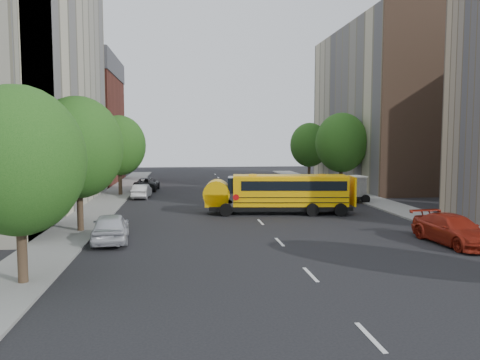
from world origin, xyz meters
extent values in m
plane|color=black|center=(0.00, 0.00, 0.00)|extent=(120.00, 120.00, 0.00)
cube|color=slate|center=(-11.50, 5.00, 0.06)|extent=(3.00, 80.00, 0.12)
cube|color=slate|center=(11.50, 5.00, 0.06)|extent=(3.00, 80.00, 0.12)
cube|color=silver|center=(0.00, 10.00, 0.01)|extent=(0.15, 64.00, 0.01)
cube|color=#C0B99B|center=(-18.00, 6.00, 10.00)|extent=(10.00, 26.00, 20.00)
cube|color=maroon|center=(-18.00, 28.00, 6.50)|extent=(10.00, 15.00, 13.00)
cube|color=#BAB291|center=(18.00, 20.00, 9.00)|extent=(10.00, 22.00, 18.00)
cube|color=brown|center=(18.00, 9.00, 9.00)|extent=(10.10, 0.30, 18.00)
cylinder|color=yellow|center=(28.00, 28.00, 17.50)|extent=(1.00, 1.00, 35.00)
cylinder|color=#38281C|center=(-11.00, -14.00, 1.35)|extent=(0.36, 0.36, 2.70)
ellipsoid|color=#174712|center=(-11.00, -14.00, 4.65)|extent=(4.80, 4.80, 5.52)
cylinder|color=#38281C|center=(-11.00, -4.00, 1.44)|extent=(0.36, 0.36, 2.88)
ellipsoid|color=#174712|center=(-11.00, -4.00, 4.96)|extent=(5.12, 5.12, 5.89)
cylinder|color=#38281C|center=(-11.00, 14.00, 1.40)|extent=(0.36, 0.36, 2.81)
ellipsoid|color=#174712|center=(-11.00, 14.00, 4.84)|extent=(4.99, 4.99, 5.74)
cylinder|color=#38281C|center=(11.00, 14.00, 1.48)|extent=(0.36, 0.36, 2.95)
ellipsoid|color=#174712|center=(11.00, 14.00, 5.08)|extent=(5.25, 5.25, 6.04)
cylinder|color=#38281C|center=(11.00, 26.00, 1.37)|extent=(0.36, 0.36, 2.74)
ellipsoid|color=#174712|center=(11.00, 26.00, 4.71)|extent=(4.86, 4.86, 5.59)
cube|color=black|center=(1.99, 1.37, 0.50)|extent=(10.42, 3.55, 0.27)
cube|color=#FFB705|center=(2.63, 1.29, 1.69)|extent=(8.42, 3.26, 2.10)
cube|color=#FFB705|center=(-2.17, 1.88, 1.05)|extent=(1.88, 2.28, 0.91)
cube|color=black|center=(-1.22, 1.76, 2.14)|extent=(0.71, 2.14, 1.09)
cube|color=#FFB705|center=(2.63, 1.29, 2.75)|extent=(8.40, 3.08, 0.13)
cube|color=black|center=(2.81, 1.27, 2.14)|extent=(7.70, 3.23, 0.68)
cube|color=black|center=(2.63, 1.29, 0.96)|extent=(8.43, 3.32, 0.05)
cube|color=black|center=(2.63, 1.29, 1.32)|extent=(8.43, 3.32, 0.05)
cube|color=#FFB705|center=(6.74, 0.78, 1.69)|extent=(0.41, 2.28, 2.10)
cube|color=#FFB705|center=(0.18, 1.59, 2.84)|extent=(0.61, 0.61, 0.09)
cube|color=#FFB705|center=(4.71, 1.03, 2.84)|extent=(0.61, 0.61, 0.09)
cylinder|color=#FFB705|center=(-2.17, 1.88, 1.50)|extent=(2.16, 2.31, 1.91)
cylinder|color=red|center=(-1.05, 0.50, 1.37)|extent=(0.46, 0.09, 0.46)
cylinder|color=black|center=(-1.68, 0.67, 0.46)|extent=(0.94, 0.38, 0.91)
cylinder|color=black|center=(-1.40, 2.93, 0.46)|extent=(0.94, 0.38, 0.91)
cylinder|color=black|center=(3.84, -0.01, 0.46)|extent=(0.94, 0.38, 0.91)
cylinder|color=black|center=(4.12, 2.25, 0.46)|extent=(0.94, 0.38, 0.91)
cylinder|color=black|center=(5.65, -0.23, 0.46)|extent=(0.94, 0.38, 0.91)
cylinder|color=black|center=(5.93, 2.03, 0.46)|extent=(0.94, 0.38, 0.91)
cube|color=black|center=(7.74, 6.19, 0.45)|extent=(5.61, 2.71, 0.27)
cube|color=silver|center=(8.18, 6.27, 1.39)|extent=(4.36, 2.40, 1.61)
cube|color=silver|center=(5.80, 5.85, 1.12)|extent=(1.54, 1.90, 1.08)
cube|color=silver|center=(8.18, 6.27, 2.24)|extent=(4.55, 2.52, 0.11)
cylinder|color=black|center=(5.96, 4.96, 0.38)|extent=(0.78, 0.35, 0.75)
cylinder|color=black|center=(5.64, 6.73, 0.38)|extent=(0.78, 0.35, 0.75)
cylinder|color=black|center=(8.08, 5.34, 0.38)|extent=(0.78, 0.35, 0.75)
cylinder|color=black|center=(7.76, 7.11, 0.38)|extent=(0.78, 0.35, 0.75)
cylinder|color=black|center=(10.02, 5.69, 0.38)|extent=(0.78, 0.35, 0.75)
cylinder|color=black|center=(9.70, 7.46, 0.38)|extent=(0.78, 0.35, 0.75)
imported|color=silver|center=(-8.87, -6.80, 0.78)|extent=(2.24, 4.73, 1.56)
imported|color=silver|center=(-8.80, 11.82, 0.64)|extent=(1.65, 3.96, 1.27)
imported|color=black|center=(-8.80, 18.26, 0.70)|extent=(2.61, 5.14, 1.39)
imported|color=maroon|center=(8.80, -9.59, 0.76)|extent=(2.61, 5.40, 1.52)
camera|label=1|loc=(-5.09, -31.87, 5.43)|focal=35.00mm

